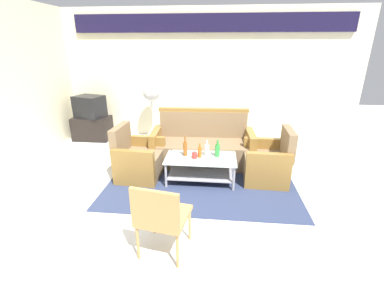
# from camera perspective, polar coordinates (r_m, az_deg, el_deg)

# --- Properties ---
(ground_plane) EXTENTS (14.00, 14.00, 0.00)m
(ground_plane) POSITION_cam_1_polar(r_m,az_deg,el_deg) (3.65, 1.16, -13.79)
(ground_plane) COLOR white
(wall_back) EXTENTS (6.52, 0.19, 2.80)m
(wall_back) POSITION_cam_1_polar(r_m,az_deg,el_deg) (6.09, 3.66, 15.11)
(wall_back) COLOR beige
(wall_back) RESTS_ON ground
(rug) EXTENTS (2.91, 2.08, 0.01)m
(rug) POSITION_cam_1_polar(r_m,az_deg,el_deg) (4.36, 2.09, -7.55)
(rug) COLOR #2D3856
(rug) RESTS_ON ground
(couch) EXTENTS (1.82, 0.80, 0.96)m
(couch) POSITION_cam_1_polar(r_m,az_deg,el_deg) (4.82, 2.28, -0.64)
(couch) COLOR #7F6647
(couch) RESTS_ON rug
(armchair_left) EXTENTS (0.74, 0.79, 0.85)m
(armchair_left) POSITION_cam_1_polar(r_m,az_deg,el_deg) (4.44, -11.43, -3.40)
(armchair_left) COLOR #7F6647
(armchair_left) RESTS_ON rug
(armchair_right) EXTENTS (0.72, 0.78, 0.85)m
(armchair_right) POSITION_cam_1_polar(r_m,az_deg,el_deg) (4.41, 15.92, -3.95)
(armchair_right) COLOR #7F6647
(armchair_right) RESTS_ON rug
(coffee_table) EXTENTS (1.10, 0.60, 0.40)m
(coffee_table) POSITION_cam_1_polar(r_m,az_deg,el_deg) (4.20, 1.87, -4.65)
(coffee_table) COLOR silver
(coffee_table) RESTS_ON rug
(bottle_orange) EXTENTS (0.06, 0.06, 0.23)m
(bottle_orange) POSITION_cam_1_polar(r_m,az_deg,el_deg) (4.12, 1.67, -1.71)
(bottle_orange) COLOR #D85919
(bottle_orange) RESTS_ON coffee_table
(bottle_brown) EXTENTS (0.06, 0.06, 0.32)m
(bottle_brown) POSITION_cam_1_polar(r_m,az_deg,el_deg) (4.16, -1.49, -0.98)
(bottle_brown) COLOR brown
(bottle_brown) RESTS_ON coffee_table
(bottle_green) EXTENTS (0.08, 0.08, 0.27)m
(bottle_green) POSITION_cam_1_polar(r_m,az_deg,el_deg) (4.16, 5.47, -1.31)
(bottle_green) COLOR #2D8C38
(bottle_green) RESTS_ON coffee_table
(bottle_clear) EXTENTS (0.08, 0.08, 0.25)m
(bottle_clear) POSITION_cam_1_polar(r_m,az_deg,el_deg) (4.19, 3.19, -1.24)
(bottle_clear) COLOR silver
(bottle_clear) RESTS_ON coffee_table
(cup) EXTENTS (0.08, 0.08, 0.10)m
(cup) POSITION_cam_1_polar(r_m,az_deg,el_deg) (4.09, 0.54, -2.43)
(cup) COLOR red
(cup) RESTS_ON coffee_table
(tv_stand) EXTENTS (0.80, 0.50, 0.52)m
(tv_stand) POSITION_cam_1_polar(r_m,az_deg,el_deg) (6.50, -20.58, 3.22)
(tv_stand) COLOR black
(tv_stand) RESTS_ON ground
(television) EXTENTS (0.70, 0.59, 0.48)m
(television) POSITION_cam_1_polar(r_m,az_deg,el_deg) (6.38, -21.13, 7.51)
(television) COLOR black
(television) RESTS_ON tv_stand
(pedestal_fan) EXTENTS (0.36, 0.36, 1.27)m
(pedestal_fan) POSITION_cam_1_polar(r_m,az_deg,el_deg) (5.88, -8.71, 10.16)
(pedestal_fan) COLOR #2D2D33
(pedestal_fan) RESTS_ON ground
(wicker_chair) EXTENTS (0.56, 0.56, 0.84)m
(wicker_chair) POSITION_cam_1_polar(r_m,az_deg,el_deg) (2.72, -6.77, -14.88)
(wicker_chair) COLOR #AD844C
(wicker_chair) RESTS_ON ground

